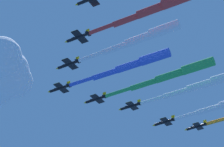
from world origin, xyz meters
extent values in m
cylinder|color=black|center=(16.29, 15.54, 196.00)|extent=(7.35, 7.25, 1.33)
cone|color=#EAB70C|center=(19.90, 19.07, 196.00)|extent=(1.81, 1.81, 1.26)
cylinder|color=black|center=(12.90, 12.21, 196.00)|extent=(1.13, 1.13, 1.00)
ellipsoid|color=black|center=(17.63, 17.00, 196.45)|extent=(1.99, 1.97, 0.84)
cube|color=black|center=(15.91, 15.15, 195.95)|extent=(7.67, 7.74, 2.13)
cube|color=#EAB70C|center=(13.28, 17.83, 195.10)|extent=(2.13, 2.11, 0.26)
cube|color=#EAB70C|center=(18.52, 12.49, 196.93)|extent=(2.13, 2.11, 0.26)
cube|color=black|center=(13.59, 12.89, 196.00)|extent=(2.98, 3.01, 0.86)
cube|color=#EAB70C|center=(13.44, 13.05, 196.92)|extent=(1.40, 1.39, 1.87)
cylinder|color=blue|center=(9.12, 8.49, 196.00)|extent=(9.40, 9.27, 1.69)
cylinder|color=blue|center=(2.18, 1.27, 196.07)|extent=(9.99, 9.88, 2.54)
cylinder|color=blue|center=(-5.25, -5.46, 195.97)|extent=(10.59, 10.48, 3.39)
cylinder|color=blue|center=(-12.69, -12.16, 195.87)|extent=(11.18, 11.09, 4.23)
cylinder|color=black|center=(1.19, 16.69, 194.75)|extent=(7.50, 7.12, 1.34)
cone|color=#EAB70C|center=(4.88, 20.14, 194.75)|extent=(1.82, 1.82, 1.28)
cylinder|color=black|center=(-2.28, 13.45, 194.75)|extent=(1.13, 1.15, 1.01)
ellipsoid|color=black|center=(2.56, 18.13, 195.20)|extent=(2.01, 1.96, 0.85)
cube|color=black|center=(0.81, 16.31, 194.70)|extent=(7.54, 7.81, 2.27)
cube|color=#EAB70C|center=(-1.75, 19.05, 193.79)|extent=(2.16, 2.08, 0.27)
cube|color=#EAB70C|center=(3.33, 13.60, 195.75)|extent=(2.16, 2.08, 0.27)
cube|color=black|center=(-1.57, 14.11, 194.75)|extent=(2.93, 3.03, 0.91)
cube|color=#EAB70C|center=(-1.74, 14.29, 195.67)|extent=(1.43, 1.39, 1.87)
cylinder|color=white|center=(-6.00, 9.98, 194.75)|extent=(9.21, 8.76, 1.71)
cylinder|color=white|center=(-12.80, 3.24, 194.83)|extent=(9.80, 9.38, 2.56)
cylinder|color=white|center=(-20.07, -2.99, 194.72)|extent=(10.38, 10.01, 3.42)
cylinder|color=white|center=(-27.36, -9.21, 194.61)|extent=(10.96, 10.63, 4.27)
cylinder|color=black|center=(16.73, 0.40, 195.37)|extent=(7.44, 7.20, 1.35)
cone|color=#EAB70C|center=(20.38, 3.89, 195.37)|extent=(1.83, 1.83, 1.29)
cylinder|color=black|center=(13.30, -2.88, 195.37)|extent=(1.14, 1.15, 1.02)
ellipsoid|color=black|center=(18.07, 1.86, 195.82)|extent=(2.00, 1.97, 0.86)
cube|color=black|center=(16.35, 0.02, 195.33)|extent=(7.57, 7.74, 2.38)
cube|color=#EAB70C|center=(13.77, 2.71, 194.37)|extent=(2.15, 2.10, 0.28)
cube|color=#EAB70C|center=(18.90, -2.65, 196.42)|extent=(2.15, 2.10, 0.28)
cube|color=black|center=(14.00, -2.21, 195.37)|extent=(2.94, 3.01, 0.95)
cube|color=#EAB70C|center=(13.82, -2.03, 196.29)|extent=(1.44, 1.42, 1.86)
cylinder|color=green|center=(9.17, -6.83, 195.37)|extent=(10.18, 9.84, 1.72)
cylinder|color=green|center=(1.55, -14.50, 195.45)|extent=(10.77, 10.46, 2.58)
cylinder|color=green|center=(-6.54, -21.69, 195.34)|extent=(11.37, 11.08, 3.45)
cylinder|color=green|center=(-14.65, -28.85, 195.23)|extent=(11.96, 11.71, 4.31)
cylinder|color=black|center=(-13.91, 17.85, 193.75)|extent=(7.47, 7.13, 1.33)
cone|color=#EAB70C|center=(-10.23, 21.30, 193.75)|extent=(1.81, 1.81, 1.26)
cylinder|color=black|center=(-17.37, 14.59, 193.75)|extent=(1.12, 1.14, 1.00)
ellipsoid|color=black|center=(-12.54, 19.28, 194.20)|extent=(2.00, 1.96, 0.84)
cube|color=black|center=(-14.29, 17.47, 193.70)|extent=(7.58, 7.82, 2.14)
cube|color=#EAB70C|center=(-16.87, 20.20, 192.85)|extent=(2.16, 2.09, 0.26)
cube|color=#EAB70C|center=(-11.74, 14.75, 194.68)|extent=(2.16, 2.09, 0.26)
cube|color=black|center=(-16.66, 15.26, 193.75)|extent=(2.95, 3.04, 0.86)
cube|color=#EAB70C|center=(-16.82, 15.42, 194.67)|extent=(1.41, 1.37, 1.87)
cylinder|color=red|center=(-20.94, 11.23, 193.75)|extent=(8.88, 8.49, 1.69)
cylinder|color=red|center=(-27.46, 4.71, 193.82)|extent=(9.46, 9.11, 2.54)
cylinder|color=red|center=(-34.45, -1.30, 193.72)|extent=(10.04, 9.72, 3.39)
cylinder|color=red|center=(-41.45, -7.30, 193.61)|extent=(10.62, 10.34, 4.23)
cylinder|color=black|center=(17.17, -14.74, 196.61)|extent=(7.39, 7.26, 1.36)
cone|color=#EAB70C|center=(20.78, -11.21, 196.61)|extent=(1.83, 1.83, 1.29)
cylinder|color=black|center=(13.77, -18.06, 196.61)|extent=(1.14, 1.15, 1.02)
ellipsoid|color=black|center=(18.49, -13.26, 197.06)|extent=(2.00, 1.98, 0.86)
cube|color=black|center=(16.79, -15.13, 196.56)|extent=(7.60, 7.69, 2.43)
cube|color=#EAB70C|center=(14.19, -12.46, 195.57)|extent=(2.14, 2.11, 0.29)
cube|color=#EAB70C|center=(19.36, -17.76, 197.68)|extent=(2.14, 2.11, 0.29)
cube|color=black|center=(14.46, -17.38, 196.61)|extent=(2.96, 2.99, 0.97)
cube|color=#EAB70C|center=(14.28, -17.19, 197.52)|extent=(1.45, 1.43, 1.86)
cylinder|color=white|center=(9.97, -21.77, 196.61)|extent=(9.46, 9.30, 1.73)
cylinder|color=white|center=(2.99, -28.98, 196.69)|extent=(10.07, 9.92, 2.59)
cylinder|color=white|center=(-4.46, -35.71, 196.58)|extent=(10.67, 10.53, 3.46)
cone|color=#EAB70C|center=(-25.32, 22.45, 196.58)|extent=(1.82, 1.81, 1.27)
ellipsoid|color=black|center=(-27.64, 20.43, 197.03)|extent=(2.00, 1.96, 0.84)
cube|color=#EAB70C|center=(-26.86, 15.91, 197.54)|extent=(2.16, 2.08, 0.27)
cylinder|color=black|center=(17.60, -29.88, 193.05)|extent=(7.47, 7.15, 1.34)
cone|color=#EAB70C|center=(21.28, -26.41, 193.05)|extent=(1.82, 1.82, 1.28)
cylinder|color=black|center=(14.15, -33.14, 193.05)|extent=(1.13, 1.15, 1.01)
ellipsoid|color=black|center=(18.96, -28.43, 193.50)|extent=(2.01, 1.96, 0.85)
cube|color=black|center=(17.22, -30.26, 193.00)|extent=(7.56, 7.79, 2.28)
cube|color=#EAB70C|center=(14.65, -27.54, 192.08)|extent=(2.15, 2.09, 0.28)
cube|color=#EAB70C|center=(19.76, -32.95, 194.05)|extent=(2.15, 2.09, 0.28)
cube|color=black|center=(14.85, -32.47, 193.05)|extent=(2.94, 3.02, 0.92)
cube|color=#EAB70C|center=(14.69, -32.29, 193.97)|extent=(1.43, 1.40, 1.87)
cylinder|color=white|center=(10.46, -36.62, 193.05)|extent=(9.16, 8.78, 1.71)
cylinder|color=white|center=(3.71, -43.38, 193.12)|extent=(9.75, 9.40, 2.57)
cylinder|color=black|center=(18.04, -45.01, 195.22)|extent=(7.45, 7.20, 1.36)
cone|color=#EAB70C|center=(21.69, -41.52, 195.22)|extent=(1.83, 1.83, 1.29)
cylinder|color=black|center=(14.61, -48.30, 195.22)|extent=(1.14, 1.15, 1.02)
ellipsoid|color=black|center=(19.38, -43.55, 195.66)|extent=(2.01, 1.98, 0.86)
cube|color=black|center=(17.66, -45.40, 195.17)|extent=(7.56, 7.73, 2.46)
cube|color=#EAB70C|center=(15.09, -42.71, 194.17)|extent=(2.15, 2.10, 0.29)
cube|color=#EAB70C|center=(20.20, -48.06, 196.30)|extent=(2.15, 2.10, 0.29)
cube|color=black|center=(15.31, -47.63, 195.22)|extent=(2.94, 3.00, 0.98)
cube|color=#EAB70C|center=(15.13, -47.44, 196.13)|extent=(1.46, 1.43, 1.86)
cylinder|color=orange|center=(10.66, -52.06, 195.22)|extent=(9.77, 9.44, 1.73)
sphere|color=white|center=(34.40, 36.48, 213.53)|extent=(22.53, 22.53, 22.53)
sphere|color=white|center=(23.85, 39.35, 212.18)|extent=(16.90, 16.90, 16.90)
sphere|color=white|center=(37.99, 30.05, 213.81)|extent=(14.64, 14.64, 14.64)
camera|label=1|loc=(-140.92, 53.33, 49.91)|focal=89.05mm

